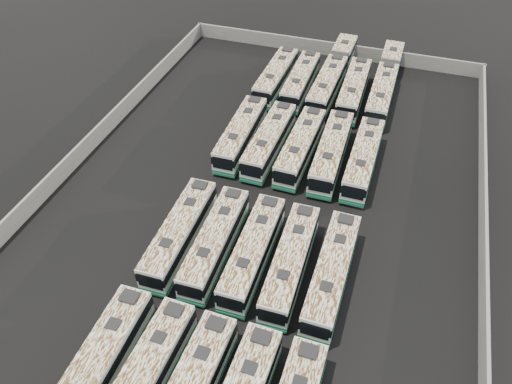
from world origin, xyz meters
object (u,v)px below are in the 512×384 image
object	(u,v)px
bus_front_far_left	(98,367)
bus_midfront_far_left	(180,233)
bus_midback_center	(300,147)
bus_midback_far_right	(363,159)
bus_midfront_center	(253,252)
bus_front_left	(143,380)
bus_midfront_left	(215,242)
bus_midfront_right	(290,262)
bus_back_far_right	(385,82)
bus_back_right	(354,90)
bus_midfront_far_right	(332,273)
bus_back_far_left	(276,77)
bus_back_center	(333,74)
bus_midback_far_left	(241,134)
bus_midback_right	(331,152)
bus_midback_left	(269,141)
bus_back_left	(300,81)

from	to	relation	value
bus_front_far_left	bus_midfront_far_left	distance (m)	14.56
bus_midback_center	bus_midback_far_right	world-z (taller)	bus_midback_center
bus_midfront_center	bus_front_left	bearing A→B (deg)	-104.76
bus_midfront_left	bus_midfront_right	size ratio (longest dim) A/B	1.00
bus_midfront_left	bus_back_far_right	xyz separation A→B (m)	(11.16, 34.92, 0.05)
bus_back_far_right	bus_back_right	bearing A→B (deg)	-137.22
bus_midfront_left	bus_midfront_right	xyz separation A→B (m)	(7.37, -0.17, 0.01)
bus_midback_center	bus_midfront_far_right	bearing A→B (deg)	-65.49
bus_midback_far_right	bus_back_far_left	world-z (taller)	bus_back_far_left
bus_midback_far_right	bus_back_far_right	xyz separation A→B (m)	(0.04, 18.03, 0.02)
bus_midfront_center	bus_back_far_left	world-z (taller)	bus_back_far_left
bus_midback_far_right	bus_back_center	size ratio (longest dim) A/B	0.63
bus_front_far_left	bus_midback_center	size ratio (longest dim) A/B	1.02
bus_midback_far_left	bus_midback_far_right	bearing A→B (deg)	-1.99
bus_midfront_center	bus_midfront_left	bearing A→B (deg)	179.08
bus_back_center	bus_back_far_left	bearing A→B (deg)	-154.84
bus_front_left	bus_back_far_left	world-z (taller)	bus_back_far_left
bus_midback_far_left	bus_back_right	distance (m)	18.07
bus_back_center	bus_midback_far_left	bearing A→B (deg)	-111.37
bus_midback_right	bus_midback_left	bearing A→B (deg)	179.18
bus_midfront_far_left	bus_back_right	size ratio (longest dim) A/B	0.97
bus_midfront_right	bus_midback_left	xyz separation A→B (m)	(-7.32, 17.06, 0.03)
bus_midfront_far_left	bus_midfront_right	xyz separation A→B (m)	(10.98, -0.14, -0.03)
bus_midfront_left	bus_back_far_right	bearing A→B (deg)	70.91
bus_midfront_far_left	bus_midback_right	distance (m)	20.26
bus_midfront_right	bus_midback_center	size ratio (longest dim) A/B	0.98
bus_back_far_right	bus_midback_center	bearing A→B (deg)	-112.08
bus_midback_far_left	bus_midback_left	size ratio (longest dim) A/B	1.00
bus_midfront_left	bus_midback_right	distance (m)	18.51
bus_midback_far_left	bus_midfront_far_right	bearing A→B (deg)	-50.80
bus_midback_far_right	bus_back_far_right	world-z (taller)	bus_back_far_right
bus_midfront_right	bus_midfront_far_right	size ratio (longest dim) A/B	0.99
bus_front_far_left	bus_midfront_right	xyz separation A→B (m)	(10.93, 14.42, -0.06)
bus_midfront_left	bus_midback_center	world-z (taller)	bus_midback_center
bus_front_far_left	bus_midfront_left	distance (m)	15.01
bus_midback_left	bus_back_right	world-z (taller)	bus_back_right
bus_midback_left	bus_midfront_center	bearing A→B (deg)	-76.49
bus_midfront_left	bus_back_left	xyz separation A→B (m)	(-0.00, 31.58, 0.01)
bus_midfront_center	bus_midback_far_left	xyz separation A→B (m)	(-7.30, 17.12, 0.03)
bus_midfront_right	bus_back_right	xyz separation A→B (m)	(0.04, 31.62, 0.08)
bus_midfront_far_left	bus_midback_right	world-z (taller)	bus_midback_right
bus_midback_right	bus_back_right	size ratio (longest dim) A/B	1.00
bus_front_far_left	bus_midback_left	distance (m)	31.69
bus_midfront_far_left	bus_midback_far_left	size ratio (longest dim) A/B	1.00
bus_front_far_left	bus_midback_far_left	bearing A→B (deg)	89.08
bus_midback_far_left	bus_midback_far_right	distance (m)	14.68
bus_midfront_left	bus_back_center	size ratio (longest dim) A/B	0.62
bus_midback_far_left	bus_midback_right	world-z (taller)	bus_midback_right
bus_midback_far_right	bus_midfront_center	bearing A→B (deg)	-113.22
bus_midfront_left	bus_back_left	world-z (taller)	bus_back_left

